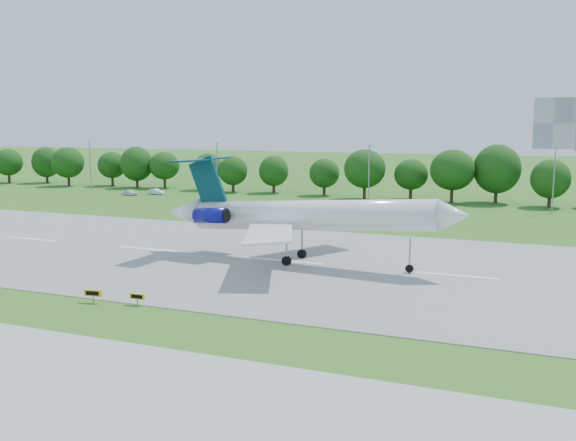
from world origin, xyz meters
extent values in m
plane|color=#275817|center=(0.00, 0.00, 0.00)|extent=(600.00, 600.00, 0.00)
cube|color=gray|center=(0.00, 25.00, 0.04)|extent=(400.00, 45.00, 0.08)
cylinder|color=#382314|center=(-60.00, 92.00, 1.80)|extent=(0.70, 0.70, 3.60)
sphere|color=#113B0E|center=(-60.00, 92.00, 6.20)|extent=(8.40, 8.40, 8.40)
cylinder|color=#382314|center=(-20.00, 92.00, 1.80)|extent=(0.70, 0.70, 3.60)
sphere|color=#113B0E|center=(-20.00, 92.00, 6.20)|extent=(8.40, 8.40, 8.40)
cylinder|color=#382314|center=(20.00, 92.00, 1.80)|extent=(0.70, 0.70, 3.60)
sphere|color=#113B0E|center=(20.00, 92.00, 6.20)|extent=(8.40, 8.40, 8.40)
cylinder|color=gray|center=(-55.00, 82.00, 6.00)|extent=(0.24, 0.24, 12.00)
cube|color=gray|center=(-55.00, 82.00, 12.10)|extent=(0.90, 0.25, 0.18)
cylinder|color=gray|center=(-20.00, 82.00, 6.00)|extent=(0.24, 0.24, 12.00)
cube|color=gray|center=(-20.00, 82.00, 12.10)|extent=(0.90, 0.25, 0.18)
cylinder|color=gray|center=(15.00, 82.00, 6.00)|extent=(0.24, 0.24, 12.00)
cube|color=gray|center=(15.00, 82.00, 12.10)|extent=(0.90, 0.25, 0.18)
cylinder|color=gray|center=(50.00, 82.00, 6.00)|extent=(0.24, 0.24, 12.00)
cube|color=gray|center=(50.00, 82.00, 12.10)|extent=(0.90, 0.25, 0.18)
cube|color=#B2B2B7|center=(52.00, 405.00, 16.00)|extent=(24.00, 24.00, 32.00)
cylinder|color=white|center=(22.82, 25.00, 5.87)|extent=(30.64, 5.39, 5.41)
cone|color=white|center=(39.56, 23.97, 6.91)|extent=(3.66, 3.74, 3.73)
cone|color=white|center=(5.26, 26.08, 5.18)|extent=(5.27, 3.84, 3.83)
cube|color=white|center=(20.57, 18.05, 4.74)|extent=(9.52, 14.08, 0.56)
cube|color=white|center=(21.43, 32.17, 4.74)|extent=(10.72, 13.96, 0.56)
cube|color=#05333D|center=(8.69, 25.87, 9.19)|extent=(5.44, 0.84, 6.90)
cube|color=#05333D|center=(7.68, 25.93, 12.06)|extent=(3.82, 9.78, 0.42)
cylinder|color=navy|center=(10.55, 23.12, 5.42)|extent=(4.47, 2.18, 2.18)
cylinder|color=navy|center=(10.87, 28.36, 5.42)|extent=(4.47, 2.18, 2.18)
cylinder|color=gray|center=(34.92, 24.26, 2.35)|extent=(0.20, 0.20, 3.50)
cylinder|color=black|center=(34.92, 24.26, 0.60)|extent=(0.93, 0.36, 0.91)
cylinder|color=gray|center=(20.66, 22.90, 2.35)|extent=(0.24, 0.24, 3.50)
cylinder|color=black|center=(20.66, 22.90, 0.60)|extent=(1.14, 0.52, 1.11)
cylinder|color=gray|center=(20.94, 27.34, 2.35)|extent=(0.24, 0.24, 3.50)
cylinder|color=black|center=(20.94, 27.34, 0.60)|extent=(1.14, 0.52, 1.11)
cube|color=gray|center=(14.01, 2.52, 0.34)|extent=(0.10, 0.10, 0.69)
cube|color=yellow|center=(14.01, 2.52, 0.84)|extent=(1.58, 0.24, 0.54)
cube|color=black|center=(14.02, 2.41, 0.84)|extent=(1.18, 0.07, 0.34)
cube|color=gray|center=(9.70, 1.64, 0.39)|extent=(0.13, 0.13, 0.78)
cube|color=yellow|center=(9.70, 1.64, 0.94)|extent=(1.78, 0.48, 0.61)
cube|color=black|center=(9.72, 1.52, 0.94)|extent=(1.32, 0.23, 0.39)
imported|color=silver|center=(-35.80, 81.25, 0.67)|extent=(4.15, 1.64, 1.34)
imported|color=white|center=(-40.44, 77.47, 0.68)|extent=(4.21, 2.24, 1.36)
camera|label=1|loc=(48.32, -45.64, 16.79)|focal=40.00mm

